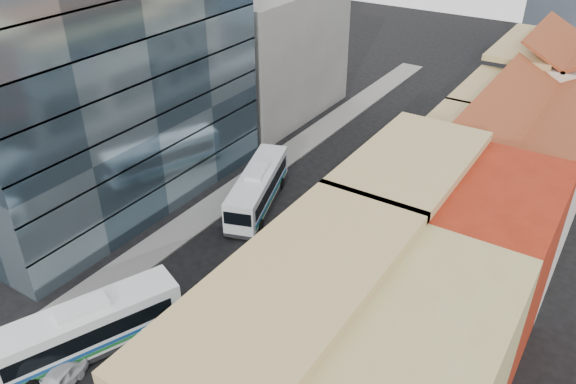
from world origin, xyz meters
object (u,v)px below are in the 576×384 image
Objects in this scene: office_tower at (89,26)px; bus_right at (237,317)px; bus_left_near at (86,328)px; sedan_left at (57,381)px; bus_left_far at (258,187)px.

office_tower is 24.98m from bus_right.
bus_left_near reaches higher than sedan_left.
bus_left_far is at bearing 24.86° from office_tower.
office_tower reaches higher than bus_left_near.
office_tower is 2.68× the size of bus_right.
bus_left_near is 19.23m from bus_left_far.
bus_left_near is at bearing -105.90° from bus_left_far.
bus_left_far is (11.50, 5.33, -13.22)m from office_tower.
sedan_left is at bearing -52.92° from bus_left_near.
office_tower reaches higher than sedan_left.
office_tower is 18.32m from bus_left_far.
bus_left_near is at bearing 92.07° from sedan_left.
bus_right is 2.84× the size of sedan_left.
bus_left_near is 9.02m from bus_right.
office_tower is 2.71× the size of bus_left_far.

